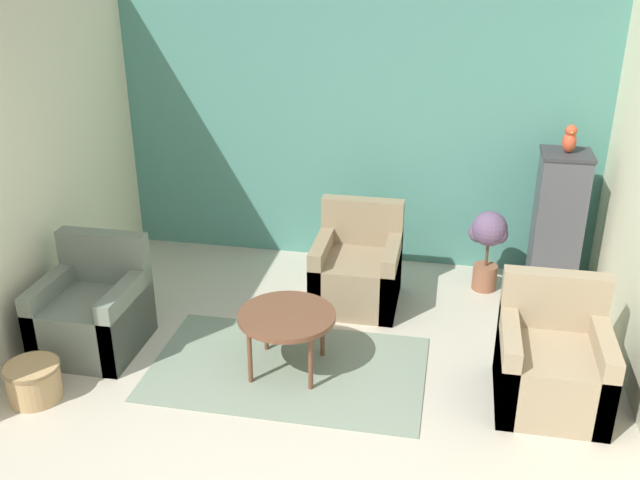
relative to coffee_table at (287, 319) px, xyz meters
name	(u,v)px	position (x,y,z in m)	size (l,w,h in m)	color
wall_back_accent	(356,127)	(0.18, 2.14, 0.91)	(4.70, 0.06, 2.70)	#4C897A
wall_left	(30,170)	(-2.14, 0.34, 0.91)	(0.06, 3.53, 2.70)	beige
area_rug	(288,368)	(0.00, 0.00, -0.43)	(2.07, 1.26, 0.01)	gray
coffee_table	(287,319)	(0.00, 0.00, 0.00)	(0.73, 0.73, 0.48)	brown
armchair_left	(93,314)	(-1.58, 0.03, -0.15)	(0.74, 0.76, 0.88)	slate
armchair_right	(552,365)	(1.90, -0.03, -0.15)	(0.74, 0.76, 0.88)	#9E896B
armchair_middle	(357,272)	(0.36, 1.17, -0.15)	(0.74, 0.76, 0.88)	#8E7A5B
birdcage	(557,228)	(2.06, 1.66, 0.21)	(0.50, 0.50, 1.35)	#353539
parrot	(570,139)	(2.06, 1.66, 1.02)	(0.11, 0.21, 0.25)	#D14C2D
potted_plant	(488,240)	(1.48, 1.64, 0.05)	(0.35, 0.32, 0.77)	brown
wicker_basket	(34,381)	(-1.68, -0.70, -0.29)	(0.39, 0.39, 0.27)	tan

